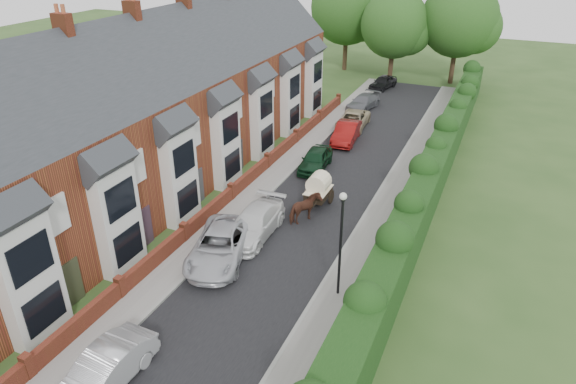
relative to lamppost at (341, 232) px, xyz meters
name	(u,v)px	position (x,y,z in m)	size (l,w,h in m)	color
ground	(227,331)	(-3.40, -4.00, -3.30)	(140.00, 140.00, 0.00)	#2D4C1E
road	(313,208)	(-3.90, 7.00, -3.29)	(6.00, 58.00, 0.02)	black
pavement_hedge_side	(381,222)	(0.20, 7.00, -3.24)	(2.20, 58.00, 0.12)	gray
pavement_house_side	(254,195)	(-7.75, 7.00, -3.24)	(1.70, 58.00, 0.12)	gray
kerb_hedge_side	(363,218)	(-0.85, 7.00, -3.23)	(0.18, 58.00, 0.13)	gray
kerb_house_side	(266,197)	(-6.95, 7.00, -3.23)	(0.18, 58.00, 0.13)	gray
hedge	(417,203)	(2.00, 7.00, -1.70)	(2.10, 58.00, 2.85)	black
terrace_row	(148,117)	(-14.27, 5.98, 1.18)	(9.05, 40.50, 11.50)	brown
garden_wall_row	(232,193)	(-8.75, 6.00, -2.84)	(0.35, 40.35, 1.10)	brown
lamppost	(341,232)	(0.00, 0.00, 0.00)	(0.32, 0.32, 5.16)	black
tree_far_left	(398,26)	(-6.05, 36.08, 2.41)	(7.14, 6.80, 9.29)	#332316
tree_far_right	(463,21)	(-0.01, 38.08, 3.02)	(7.98, 7.60, 10.31)	#332316
tree_far_back	(351,9)	(-11.99, 39.08, 3.32)	(8.40, 8.00, 10.82)	#332316
car_silver_a	(103,372)	(-5.95, -8.20, -2.58)	(1.53, 4.38, 1.44)	silver
car_silver_b	(220,246)	(-6.24, 0.37, -2.54)	(2.50, 5.42, 1.51)	silver
car_white	(254,223)	(-5.70, 3.00, -2.57)	(2.04, 5.02, 1.46)	white
car_green	(315,159)	(-5.74, 12.20, -2.60)	(1.65, 4.10, 1.40)	black
car_red	(347,132)	(-5.35, 17.80, -2.56)	(1.56, 4.47, 1.47)	maroon
car_beige	(353,120)	(-5.81, 20.92, -2.65)	(2.13, 4.62, 1.28)	tan
car_grey	(363,102)	(-6.40, 25.98, -2.66)	(1.78, 4.37, 1.27)	slate
car_black	(383,82)	(-6.40, 33.12, -2.64)	(1.56, 3.87, 1.32)	black
horse	(305,209)	(-3.75, 5.37, -2.48)	(0.89, 1.95, 1.64)	#522B1E
horse_cart	(319,187)	(-3.75, 7.46, -2.11)	(1.30, 2.88, 2.07)	black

